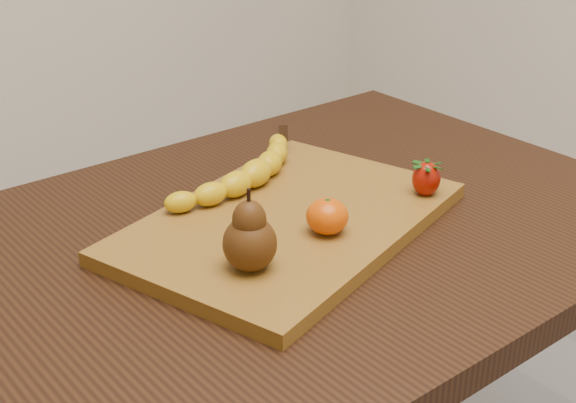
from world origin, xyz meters
TOP-DOWN VIEW (x-y plane):
  - table at (0.00, 0.00)m, footprint 1.00×0.70m
  - cutting_board at (-0.01, -0.01)m, footprint 0.52×0.41m
  - banana at (0.02, 0.09)m, footprint 0.25×0.14m
  - pear at (-0.13, -0.09)m, footprint 0.08×0.08m
  - mandarin at (-0.00, -0.08)m, footprint 0.06×0.06m
  - strawberry at (0.18, -0.08)m, footprint 0.05×0.05m

SIDE VIEW (x-z plane):
  - table at x=0.00m, z-range 0.28..1.04m
  - cutting_board at x=-0.01m, z-range 0.76..0.78m
  - banana at x=0.02m, z-range 0.78..0.82m
  - mandarin at x=0.00m, z-range 0.78..0.83m
  - strawberry at x=0.18m, z-range 0.78..0.83m
  - pear at x=-0.13m, z-range 0.78..0.88m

